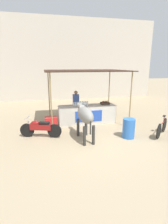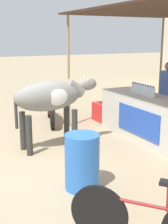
{
  "view_description": "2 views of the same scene",
  "coord_description": "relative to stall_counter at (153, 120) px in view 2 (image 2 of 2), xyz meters",
  "views": [
    {
      "loc": [
        -2.17,
        -6.51,
        3.02
      ],
      "look_at": [
        -0.39,
        1.21,
        0.89
      ],
      "focal_mm": 28.0,
      "sensor_mm": 36.0,
      "label": 1
    },
    {
      "loc": [
        5.11,
        -2.04,
        2.22
      ],
      "look_at": [
        -0.37,
        0.72,
        0.73
      ],
      "focal_mm": 50.0,
      "sensor_mm": 36.0,
      "label": 2
    }
  ],
  "objects": [
    {
      "name": "ground_plane",
      "position": [
        0.0,
        -2.2,
        -0.48
      ],
      "size": [
        60.0,
        60.0,
        0.0
      ],
      "primitive_type": "plane",
      "color": "tan"
    },
    {
      "name": "stall_counter",
      "position": [
        0.0,
        0.0,
        0.0
      ],
      "size": [
        3.0,
        0.82,
        0.96
      ],
      "color": "beige",
      "rests_on": "ground"
    },
    {
      "name": "water_bottle_row",
      "position": [
        -0.35,
        -0.05,
        0.59
      ],
      "size": [
        0.79,
        0.07,
        0.25
      ],
      "color": "silver",
      "rests_on": "stall_counter"
    },
    {
      "name": "vendor_behind_counter",
      "position": [
        -0.45,
        0.75,
        0.37
      ],
      "size": [
        0.34,
        0.22,
        1.65
      ],
      "color": "#383842",
      "rests_on": "ground"
    },
    {
      "name": "cooler_box",
      "position": [
        -1.91,
        -0.1,
        -0.24
      ],
      "size": [
        0.6,
        0.44,
        0.48
      ],
      "primitive_type": "cube",
      "color": "red",
      "rests_on": "ground"
    },
    {
      "name": "water_barrel",
      "position": [
        1.26,
        -2.33,
        -0.06
      ],
      "size": [
        0.51,
        0.51,
        0.84
      ],
      "primitive_type": "cylinder",
      "color": "blue",
      "rests_on": "ground"
    },
    {
      "name": "cow",
      "position": [
        -0.6,
        -2.09,
        0.55
      ],
      "size": [
        0.6,
        1.83,
        1.44
      ],
      "color": "gray",
      "rests_on": "ground"
    },
    {
      "name": "motorcycle_parked",
      "position": [
        -2.42,
        -1.44,
        -0.05
      ],
      "size": [
        1.75,
        0.73,
        0.9
      ],
      "color": "black",
      "rests_on": "ground"
    },
    {
      "name": "bicycle_leaning",
      "position": [
        2.83,
        -2.39,
        -0.13
      ],
      "size": [
        1.29,
        1.11,
        0.85
      ],
      "color": "black",
      "rests_on": "ground"
    }
  ]
}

